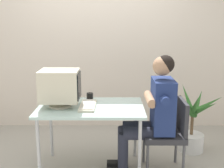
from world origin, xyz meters
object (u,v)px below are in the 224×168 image
crt_monitor (60,86)px  person_seated (153,110)px  keyboard (88,105)px  potted_plant (192,125)px  desk_mug (90,97)px  desk (91,112)px  office_chair (169,131)px

crt_monitor → person_seated: person_seated is taller
keyboard → person_seated: (0.70, -0.03, -0.04)m
potted_plant → desk_mug: 1.37m
potted_plant → crt_monitor: bearing=-163.4°
keyboard → potted_plant: potted_plant is taller
desk → office_chair: size_ratio=1.40×
crt_monitor → keyboard: (0.30, -0.01, -0.21)m
desk → keyboard: keyboard is taller
office_chair → potted_plant: size_ratio=0.96×
crt_monitor → office_chair: 1.28m
crt_monitor → potted_plant: bearing=16.6°
desk_mug → potted_plant: bearing=10.2°
desk → crt_monitor: 0.44m
office_chair → person_seated: size_ratio=0.63×
person_seated → desk_mug: 0.76m
office_chair → desk_mug: 0.98m
office_chair → desk_mug: (-0.88, 0.28, 0.31)m
desk → potted_plant: potted_plant is taller
keyboard → desk_mug: (0.00, 0.25, 0.03)m
desk → keyboard: bearing=-153.6°
keyboard → office_chair: 0.93m
crt_monitor → office_chair: crt_monitor is taller
crt_monitor → desk_mug: (0.30, 0.24, -0.18)m
potted_plant → desk_mug: size_ratio=9.60×
potted_plant → person_seated: bearing=-138.3°
person_seated → potted_plant: person_seated is taller
desk → desk_mug: 0.26m
keyboard → potted_plant: 1.43m
keyboard → office_chair: office_chair is taller
desk → person_seated: (0.67, -0.05, 0.03)m
keyboard → desk_mug: desk_mug is taller
potted_plant → keyboard: bearing=-159.4°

